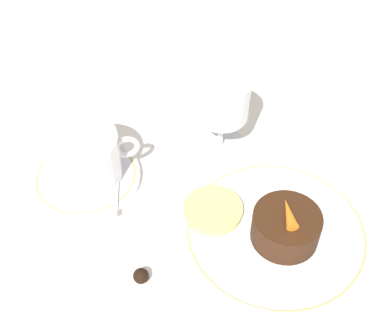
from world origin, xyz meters
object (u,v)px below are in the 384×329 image
Objects in this scene: coffee_cup at (83,156)px; wine_glass at (222,104)px; dinner_plate at (275,233)px; dessert_cake at (286,227)px.

wine_glass reaches higher than coffee_cup.
coffee_cup reaches higher than dinner_plate.
coffee_cup is 1.08× the size of wine_glass.
coffee_cup is at bearing -174.72° from wine_glass.
dinner_plate is at bearing -36.20° from coffee_cup.
wine_glass reaches higher than dessert_cake.
dessert_cake reaches higher than dinner_plate.
wine_glass is (0.19, 0.02, 0.03)m from coffee_cup.
coffee_cup is at bearing 142.68° from dessert_cake.
dinner_plate is 1.90× the size of coffee_cup.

